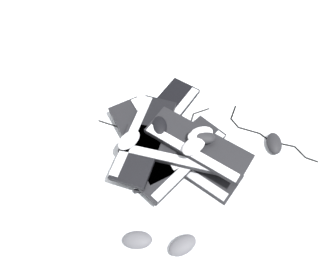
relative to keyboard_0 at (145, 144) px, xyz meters
name	(u,v)px	position (x,y,z in m)	size (l,w,h in m)	color
ground_plane	(165,147)	(-0.07, 0.05, -0.01)	(3.20, 3.20, 0.00)	silver
keyboard_0	(145,144)	(0.00, 0.00, 0.00)	(0.31, 0.46, 0.03)	black
keyboard_1	(190,162)	(-0.12, 0.18, 0.00)	(0.29, 0.46, 0.03)	black
keyboard_2	(164,114)	(-0.16, -0.10, 0.00)	(0.46, 0.32, 0.03)	black
keyboard_3	(181,158)	(-0.09, 0.15, 0.03)	(0.46, 0.25, 0.03)	black
keyboard_4	(144,138)	(0.00, -0.02, 0.03)	(0.18, 0.45, 0.03)	black
keyboard_5	(144,138)	(0.00, 0.01, 0.06)	(0.43, 0.40, 0.03)	black
keyboard_6	(174,149)	(-0.08, 0.12, 0.06)	(0.41, 0.42, 0.03)	black
keyboard_7	(198,144)	(-0.16, 0.16, 0.09)	(0.31, 0.46, 0.03)	black
mouse_0	(182,245)	(0.10, 0.45, 0.01)	(0.11, 0.07, 0.04)	#4C4C51
mouse_1	(159,127)	(-0.07, 0.01, 0.10)	(0.11, 0.07, 0.04)	black
mouse_2	(200,134)	(-0.18, 0.15, 0.13)	(0.11, 0.07, 0.04)	silver
mouse_3	(194,146)	(-0.13, 0.18, 0.13)	(0.11, 0.07, 0.04)	silver
mouse_4	(274,143)	(-0.49, 0.31, 0.01)	(0.11, 0.07, 0.04)	black
mouse_5	(129,140)	(0.07, 0.00, 0.10)	(0.11, 0.07, 0.04)	silver
mouse_6	(137,240)	(0.23, 0.34, 0.01)	(0.11, 0.07, 0.04)	#4C4C51
mouse_7	(202,136)	(-0.18, 0.16, 0.13)	(0.11, 0.07, 0.04)	black
cable_0	(266,135)	(-0.49, 0.25, -0.01)	(0.18, 0.44, 0.01)	black
cable_1	(156,129)	(-0.09, -0.05, -0.01)	(0.49, 0.28, 0.01)	black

